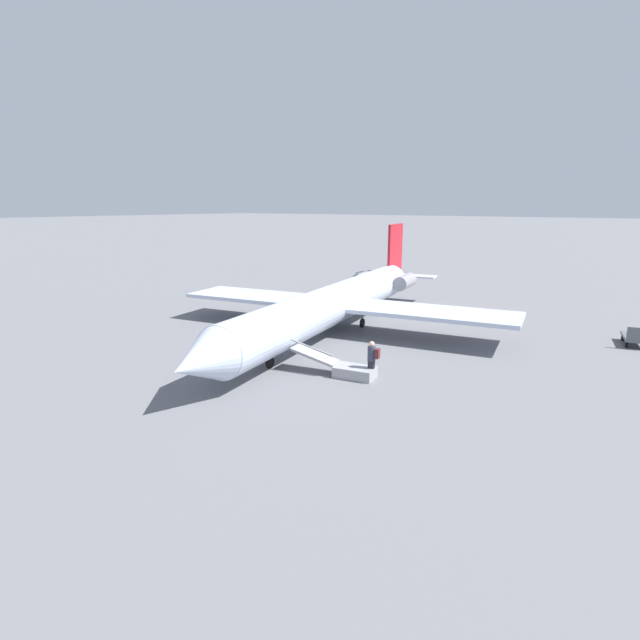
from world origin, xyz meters
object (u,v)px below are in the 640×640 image
at_px(airplane_main, 339,302).
at_px(boarding_stairs, 346,369).
at_px(luggage_cart, 635,337).
at_px(passenger, 372,357).

xyz_separation_m(airplane_main, boarding_stairs, (6.79, 4.96, -1.46)).
bearing_deg(luggage_cart, airplane_main, -77.95).
xyz_separation_m(boarding_stairs, passenger, (-0.35, 1.12, 0.64)).
relative_size(boarding_stairs, luggage_cart, 1.73).
distance_m(passenger, luggage_cart, 16.03).
xyz_separation_m(passenger, luggage_cart, (-13.20, 9.07, -0.54)).
distance_m(airplane_main, luggage_cart, 16.65).
bearing_deg(passenger, airplane_main, -56.61).
bearing_deg(airplane_main, boarding_stairs, 26.16).
height_order(passenger, luggage_cart, passenger).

